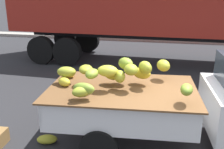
{
  "coord_description": "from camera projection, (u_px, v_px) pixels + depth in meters",
  "views": [
    {
      "loc": [
        -0.3,
        -4.39,
        2.83
      ],
      "look_at": [
        -1.32,
        0.42,
        1.24
      ],
      "focal_mm": 42.78,
      "sensor_mm": 36.0,
      "label": 1
    }
  ],
  "objects": [
    {
      "name": "curb_strip",
      "position": [
        174.0,
        40.0,
        14.85
      ],
      "size": [
        80.0,
        0.8,
        0.16
      ],
      "primitive_type": "cube",
      "color": "gray",
      "rests_on": "ground"
    },
    {
      "name": "fallen_banana_bunch_near_tailgate",
      "position": [
        47.0,
        139.0,
        5.1
      ],
      "size": [
        0.43,
        0.31,
        0.16
      ],
      "primitive_type": "ellipsoid",
      "rotation": [
        0.0,
        0.0,
        3.38
      ],
      "color": "gold",
      "rests_on": "ground"
    }
  ]
}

